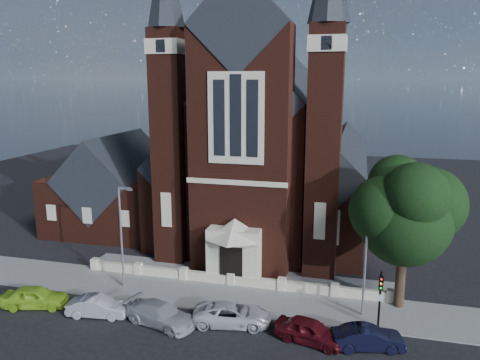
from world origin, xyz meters
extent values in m
plane|color=black|center=(0.00, 15.00, 0.00)|extent=(120.00, 120.00, 0.00)
cube|color=gray|center=(0.00, 4.50, 0.00)|extent=(60.00, 5.00, 0.12)
cube|color=gray|center=(0.00, 8.50, 0.00)|extent=(26.00, 3.00, 0.14)
cube|color=beige|center=(0.00, 6.50, 0.00)|extent=(24.00, 0.40, 0.90)
cube|color=#441B12|center=(0.00, 25.00, 7.00)|extent=(10.00, 30.00, 14.00)
cube|color=black|center=(0.00, 25.00, 14.00)|extent=(10.00, 30.20, 10.00)
cube|color=#441B12|center=(-7.50, 24.00, 4.00)|extent=(5.00, 26.00, 8.00)
cube|color=#441B12|center=(7.50, 24.00, 4.00)|extent=(5.00, 26.00, 8.00)
cube|color=black|center=(-7.50, 24.00, 8.00)|extent=(5.01, 26.20, 5.01)
cube|color=black|center=(7.50, 24.00, 8.00)|extent=(5.01, 26.20, 5.01)
cube|color=#441B12|center=(0.00, 9.50, 10.00)|extent=(8.00, 3.00, 20.00)
cube|color=black|center=(0.00, 9.50, 20.00)|extent=(8.00, 3.20, 8.00)
cube|color=beige|center=(0.00, 7.95, 13.00)|extent=(4.40, 0.15, 7.00)
cube|color=black|center=(0.00, 7.88, 13.20)|extent=(0.90, 0.08, 6.20)
cube|color=beige|center=(0.00, 7.50, 2.20)|extent=(4.20, 2.00, 4.40)
cube|color=black|center=(0.00, 6.45, 1.60)|extent=(1.80, 0.12, 3.20)
cone|color=beige|center=(0.00, 7.50, 4.40)|extent=(4.60, 4.60, 1.60)
cube|color=#441B12|center=(-6.50, 10.50, 10.00)|extent=(2.60, 2.60, 20.00)
cube|color=beige|center=(-6.50, 10.50, 18.50)|extent=(2.80, 2.80, 1.20)
cube|color=#441B12|center=(6.50, 10.50, 10.00)|extent=(2.60, 2.60, 20.00)
cube|color=beige|center=(6.50, 10.50, 18.50)|extent=(2.80, 2.80, 1.20)
cube|color=#441B12|center=(-16.00, 18.00, 3.00)|extent=(12.00, 12.00, 6.00)
cube|color=black|center=(-16.00, 18.00, 6.00)|extent=(8.49, 12.20, 8.49)
cylinder|color=black|center=(12.50, 6.00, 2.50)|extent=(0.70, 0.70, 5.00)
sphere|color=black|center=(12.50, 6.00, 6.50)|extent=(6.40, 6.40, 6.40)
sphere|color=black|center=(12.90, 4.80, 8.50)|extent=(4.40, 4.40, 4.40)
cylinder|color=gray|center=(-8.00, 4.00, 4.00)|extent=(0.16, 0.16, 8.00)
cube|color=gray|center=(-7.50, 4.00, 8.00)|extent=(1.00, 0.15, 0.18)
cube|color=gray|center=(-7.10, 4.00, 7.92)|extent=(0.35, 0.22, 0.12)
cylinder|color=gray|center=(10.00, 4.00, 4.00)|extent=(0.16, 0.16, 8.00)
cube|color=gray|center=(10.50, 4.00, 8.00)|extent=(1.00, 0.15, 0.18)
cube|color=gray|center=(10.90, 4.00, 7.92)|extent=(0.35, 0.22, 0.12)
cylinder|color=black|center=(11.00, 2.50, 2.00)|extent=(0.14, 0.14, 4.00)
cube|color=black|center=(11.00, 2.35, 3.30)|extent=(0.28, 0.22, 0.90)
sphere|color=red|center=(11.00, 2.22, 3.60)|extent=(0.14, 0.14, 0.14)
sphere|color=#CC8C0C|center=(11.00, 2.22, 3.30)|extent=(0.14, 0.14, 0.14)
sphere|color=#0C9919|center=(11.00, 2.22, 3.00)|extent=(0.14, 0.14, 0.14)
imported|color=#9BD129|center=(-12.58, -0.43, 0.77)|extent=(4.85, 2.94, 1.54)
imported|color=#A3A6AB|center=(-7.54, -0.47, 0.69)|extent=(4.35, 2.05, 1.38)
imported|color=#ACADB3|center=(-2.92, -0.47, 0.73)|extent=(5.39, 3.36, 1.46)
imported|color=silver|center=(1.66, 0.76, 0.72)|extent=(5.47, 3.18, 1.43)
imported|color=#510D15|center=(6.86, -0.11, 0.75)|extent=(4.69, 2.79, 1.50)
imported|color=black|center=(10.33, 0.01, 0.71)|extent=(4.52, 2.45, 1.41)
camera|label=1|loc=(9.21, -26.54, 15.92)|focal=35.00mm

